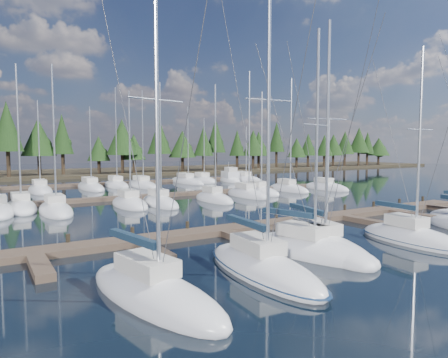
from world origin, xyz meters
TOP-DOWN VIEW (x-y plane):
  - ground at (0.00, 30.00)m, footprint 260.00×260.00m
  - far_shore at (0.00, 90.00)m, footprint 220.00×30.00m
  - main_dock at (0.00, 17.36)m, footprint 44.00×6.13m
  - back_docks at (0.00, 49.58)m, footprint 50.00×21.80m
  - front_sailboat_0 at (-14.63, 8.64)m, footprint 4.30×9.22m
  - front_sailboat_1 at (-8.83, 9.11)m, footprint 3.49×9.44m
  - front_sailboat_2 at (-4.54, 10.49)m, footprint 4.81×8.84m
  - front_sailboat_3 at (-3.27, 10.77)m, footprint 4.76×9.64m
  - front_sailboat_4 at (3.19, 9.24)m, footprint 3.24×7.89m
  - back_sailboat_rows at (-0.10, 45.37)m, footprint 47.02×32.37m
  - motor_yacht_right at (18.25, 55.01)m, footprint 4.93×8.96m
  - tree_line at (-2.31, 80.22)m, footprint 186.47×11.87m

SIDE VIEW (x-z plane):
  - ground at x=0.00m, z-range 0.00..0.00m
  - back_docks at x=0.00m, z-range 0.00..0.40m
  - main_dock at x=0.00m, z-range -0.25..0.65m
  - back_sailboat_rows at x=-0.10m, z-range -7.91..8.44m
  - front_sailboat_3 at x=-3.27m, z-range -6.72..7.29m
  - front_sailboat_2 at x=-4.54m, z-range -6.38..6.94m
  - front_sailboat_4 at x=3.19m, z-range -6.26..6.84m
  - front_sailboat_1 at x=-8.83m, z-range -7.23..7.81m
  - front_sailboat_0 at x=-14.63m, z-range -6.88..7.46m
  - far_shore at x=0.00m, z-range 0.00..0.60m
  - motor_yacht_right at x=18.25m, z-range -1.65..2.60m
  - tree_line at x=-2.31m, z-range 0.49..14.66m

